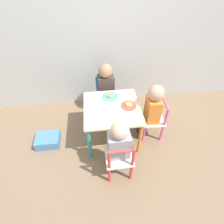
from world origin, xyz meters
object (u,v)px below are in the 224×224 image
storage_bin (48,140)px  plate_back (110,96)px  child_back (106,86)px  kids_table (112,112)px  child_front (119,143)px  plate_right (129,105)px  chair_pink (154,120)px  child_right (152,108)px  chair_blue (106,96)px  chair_red (119,159)px

storage_bin → plate_back: bearing=15.3°
storage_bin → child_back: bearing=31.9°
child_back → kids_table: bearing=-90.0°
kids_table → child_front: bearing=-88.8°
plate_back → storage_bin: plate_back is taller
kids_table → plate_right: plate_right is taller
plate_right → storage_bin: bearing=-178.3°
child_front → plate_back: 0.62m
chair_pink → plate_back: (-0.50, 0.21, 0.23)m
child_right → child_front: bearing=-43.2°
child_right → child_front: 0.59m
storage_bin → plate_right: bearing=1.7°
child_right → child_front: child_right is taller
child_front → plate_right: (0.17, 0.43, 0.07)m
chair_pink → child_back: bearing=-128.9°
chair_blue → plate_right: 0.59m
kids_table → chair_blue: chair_blue is taller
chair_red → child_right: (0.43, 0.48, 0.19)m
plate_right → chair_red: bearing=-109.1°
kids_table → plate_right: size_ratio=3.61×
kids_table → child_back: bearing=92.9°
chair_red → chair_blue: bearing=-89.2°
chair_pink → plate_right: (-0.31, 0.02, 0.23)m
child_right → storage_bin: (-1.20, -0.01, -0.38)m
chair_blue → child_back: (0.00, -0.06, 0.20)m
child_back → plate_back: bearing=-88.0°
chair_pink → child_front: size_ratio=0.73×
chair_red → storage_bin: (-0.78, 0.47, -0.19)m
chair_red → storage_bin: size_ratio=1.85×
plate_right → storage_bin: size_ratio=0.61×
plate_back → chair_pink: bearing=-22.6°
plate_back → storage_bin: (-0.77, -0.21, -0.42)m
chair_blue → chair_pink: size_ratio=1.00×
chair_red → child_back: 0.95m
child_back → child_front: bearing=-90.8°
chair_pink → child_right: size_ratio=0.70×
chair_blue → chair_pink: same height
chair_blue → storage_bin: (-0.74, -0.52, -0.19)m
chair_red → child_right: bearing=-133.0°
chair_blue → plate_back: bearing=-88.4°
kids_table → storage_bin: kids_table is taller
kids_table → child_front: size_ratio=0.87×
chair_red → child_right: 0.67m
chair_pink → plate_right: size_ratio=3.02×
kids_table → plate_right: bearing=0.0°
child_right → chair_blue: bearing=-135.5°
chair_red → child_right: child_right is taller
child_back → child_front: child_back is taller
chair_red → plate_back: 0.72m
chair_pink → child_back: child_back is taller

